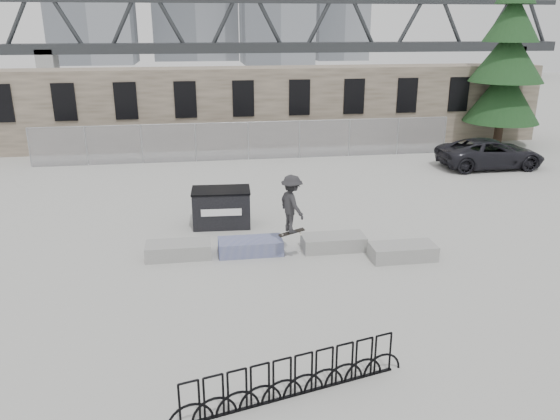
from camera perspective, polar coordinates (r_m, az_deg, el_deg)
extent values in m
plane|color=#A1A19D|center=(17.49, 0.65, -4.28)|extent=(120.00, 120.00, 0.00)
cube|color=brown|center=(32.55, -4.03, 10.69)|extent=(36.00, 2.50, 4.50)
cube|color=black|center=(32.72, -27.15, 9.89)|extent=(1.20, 0.12, 2.00)
cube|color=black|center=(31.87, -21.62, 10.44)|extent=(1.20, 0.12, 2.00)
cube|color=black|center=(31.32, -15.81, 10.91)|extent=(1.20, 0.12, 2.00)
cube|color=black|center=(31.10, -9.85, 11.29)|extent=(1.20, 0.12, 2.00)
cube|color=black|center=(31.20, -3.85, 11.54)|extent=(1.20, 0.12, 2.00)
cube|color=black|center=(31.63, 2.05, 11.67)|extent=(1.20, 0.12, 2.00)
cube|color=black|center=(32.37, 7.74, 11.68)|extent=(1.20, 0.12, 2.00)
cube|color=black|center=(33.41, 13.13, 11.59)|extent=(1.20, 0.12, 2.00)
cube|color=black|center=(34.71, 18.15, 11.41)|extent=(1.20, 0.12, 2.00)
cube|color=black|center=(36.24, 22.77, 11.18)|extent=(1.20, 0.12, 2.00)
cylinder|color=gray|center=(30.15, -24.75, 5.93)|extent=(0.06, 0.06, 2.00)
cylinder|color=gray|center=(29.51, -19.60, 6.32)|extent=(0.06, 0.06, 2.00)
cylinder|color=gray|center=(29.11, -14.26, 6.67)|extent=(0.06, 0.06, 2.00)
cylinder|color=gray|center=(28.96, -8.80, 6.97)|extent=(0.06, 0.06, 2.00)
cylinder|color=gray|center=(29.08, -3.34, 7.21)|extent=(0.06, 0.06, 2.00)
cylinder|color=gray|center=(29.46, 2.03, 7.38)|extent=(0.06, 0.06, 2.00)
cylinder|color=gray|center=(30.08, 7.23, 7.49)|extent=(0.06, 0.06, 2.00)
cylinder|color=gray|center=(30.93, 12.19, 7.53)|extent=(0.06, 0.06, 2.00)
cylinder|color=gray|center=(32.00, 16.84, 7.52)|extent=(0.06, 0.06, 2.00)
cube|color=#99999E|center=(29.08, -3.34, 7.21)|extent=(22.00, 0.02, 2.00)
cylinder|color=gray|center=(28.89, -3.38, 9.15)|extent=(22.00, 0.04, 0.04)
cube|color=#969693|center=(17.24, -10.55, -4.13)|extent=(2.00, 0.90, 0.47)
cube|color=#2D471E|center=(17.17, -10.58, -3.60)|extent=(1.76, 0.66, 0.10)
cube|color=navy|center=(17.24, -3.10, -3.82)|extent=(2.00, 0.90, 0.47)
cube|color=#2D471E|center=(17.17, -3.11, -3.29)|extent=(1.76, 0.66, 0.10)
cube|color=#969693|center=(17.61, 5.60, -3.39)|extent=(2.00, 0.90, 0.47)
cube|color=#2D471E|center=(17.54, 5.62, -2.86)|extent=(1.76, 0.66, 0.10)
cube|color=#969693|center=(17.25, 12.69, -4.27)|extent=(2.00, 0.90, 0.47)
cube|color=#2D471E|center=(17.18, 12.73, -3.74)|extent=(1.76, 0.66, 0.10)
cube|color=black|center=(19.54, -6.13, 0.19)|extent=(2.06, 1.31, 1.30)
cube|color=black|center=(19.34, -6.20, 2.07)|extent=(2.12, 1.36, 0.06)
cube|color=white|center=(18.94, -6.15, -0.26)|extent=(1.40, 0.10, 0.25)
cube|color=black|center=(11.23, 1.34, -18.80)|extent=(4.38, 1.14, 0.04)
torus|color=black|center=(10.48, -9.44, -19.32)|extent=(0.88, 0.26, 0.89)
torus|color=black|center=(10.56, -6.93, -18.84)|extent=(0.88, 0.26, 0.89)
torus|color=black|center=(10.65, -4.48, -18.35)|extent=(0.88, 0.26, 0.89)
torus|color=black|center=(10.77, -2.10, -17.83)|extent=(0.88, 0.26, 0.89)
torus|color=black|center=(10.90, 0.22, -17.30)|extent=(0.88, 0.26, 0.89)
torus|color=black|center=(11.05, 2.47, -16.75)|extent=(0.88, 0.26, 0.89)
torus|color=black|center=(11.21, 4.64, -16.20)|extent=(0.88, 0.26, 0.89)
torus|color=black|center=(11.40, 6.74, -15.64)|extent=(0.88, 0.26, 0.89)
torus|color=black|center=(11.59, 8.75, -15.09)|extent=(0.88, 0.26, 0.89)
torus|color=black|center=(11.80, 10.69, -14.53)|extent=(0.88, 0.26, 0.89)
cylinder|color=#38281E|center=(35.05, 21.97, 8.51)|extent=(0.50, 0.50, 2.74)
cone|color=black|center=(34.83, 22.30, 11.14)|extent=(4.31, 4.31, 3.20)
cone|color=black|center=(34.66, 22.76, 14.73)|extent=(4.16, 4.16, 3.00)
cone|color=black|center=(34.62, 23.20, 18.01)|extent=(3.09, 3.09, 2.60)
cube|color=#2D3033|center=(72.03, 1.50, 16.63)|extent=(70.00, 3.00, 1.20)
cube|color=#2D3033|center=(72.02, 1.54, 21.00)|extent=(70.00, 0.60, 0.60)
cube|color=gray|center=(73.12, -23.07, 13.65)|extent=(2.00, 3.00, 4.00)
cube|color=gray|center=(82.83, 23.06, 14.10)|extent=(2.00, 3.00, 4.00)
imported|color=black|center=(29.38, 21.12, 5.55)|extent=(5.25, 2.43, 1.46)
imported|color=#252527|center=(16.17, 1.23, 0.64)|extent=(1.00, 1.29, 1.76)
cube|color=black|center=(16.47, 1.21, -2.36)|extent=(0.81, 0.31, 0.17)
cylinder|color=beige|center=(16.38, 0.29, -2.67)|extent=(0.06, 0.03, 0.06)
cylinder|color=beige|center=(16.51, 0.21, -2.49)|extent=(0.06, 0.03, 0.06)
cylinder|color=beige|center=(16.47, 2.21, -2.56)|extent=(0.06, 0.03, 0.06)
cylinder|color=beige|center=(16.60, 2.12, -2.38)|extent=(0.06, 0.03, 0.06)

